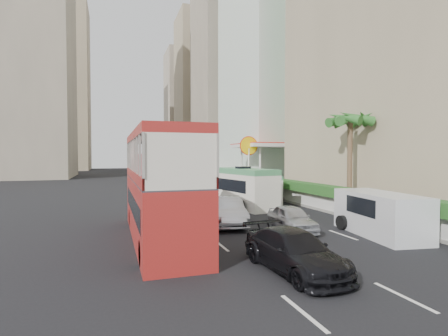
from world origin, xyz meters
name	(u,v)px	position (x,y,z in m)	size (l,w,h in m)	color
ground_plane	(274,231)	(0.00, 0.00, 0.00)	(200.00, 200.00, 0.00)	black
double_decker_bus	(160,186)	(-6.00, 0.00, 2.53)	(2.50, 11.00, 5.06)	#A5221E
car_silver_lane_a	(227,225)	(-1.91, 2.20, 0.00)	(1.69, 4.83, 1.59)	silver
car_silver_lane_b	(292,231)	(0.83, -0.37, 0.00)	(1.59, 3.94, 1.34)	silver
car_black	(294,271)	(-2.24, -6.14, 0.00)	(1.95, 4.80, 1.39)	black
van_asset	(213,198)	(0.80, 14.55, 0.00)	(2.37, 5.14, 1.43)	silver
minibus_near	(243,188)	(1.46, 8.43, 1.49)	(2.24, 6.72, 2.98)	silver
minibus_far	(263,188)	(4.15, 10.64, 1.17)	(1.77, 5.30, 2.35)	silver
panel_van_near	(380,214)	(4.52, -2.57, 1.06)	(2.12, 5.29, 2.12)	silver
panel_van_far	(229,183)	(4.09, 19.47, 0.95)	(1.91, 4.77, 1.91)	silver
sidewalk	(251,186)	(9.00, 25.00, 0.09)	(6.00, 120.00, 0.18)	#99968C
kerb_wall	(268,190)	(6.20, 14.00, 0.68)	(0.30, 44.00, 1.00)	silver
hedge	(268,181)	(6.20, 14.00, 1.53)	(1.10, 44.00, 0.70)	#2D6626
palm_tree	(350,164)	(7.80, 4.00, 3.38)	(0.36, 0.36, 6.40)	brown
shell_station	(265,166)	(10.00, 23.00, 2.75)	(6.50, 8.00, 5.50)	silver
tower_mid	(233,62)	(18.00, 58.00, 25.00)	(16.00, 16.00, 50.00)	tan
tower_far_a	(202,93)	(17.00, 82.00, 22.00)	(14.00, 14.00, 44.00)	tan
tower_far_b	(187,110)	(17.00, 104.00, 20.00)	(14.00, 14.00, 40.00)	tan
tower_left_a	(17,33)	(-24.00, 55.00, 26.00)	(18.00, 18.00, 52.00)	tan
tower_left_b	(58,87)	(-22.00, 90.00, 23.00)	(16.00, 16.00, 46.00)	tan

